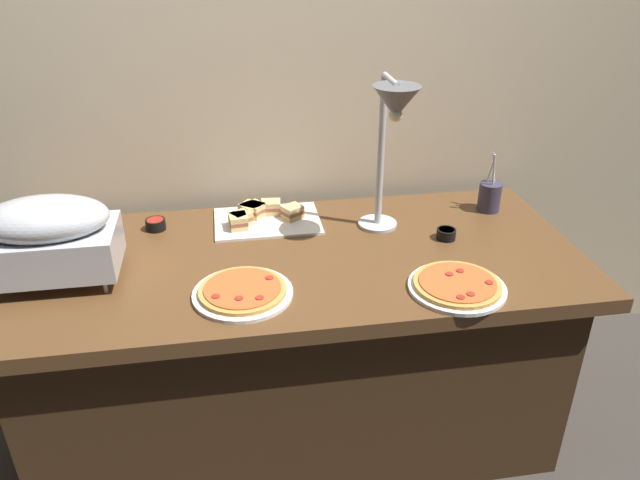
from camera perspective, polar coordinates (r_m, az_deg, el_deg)
name	(u,v)px	position (r m, az deg, el deg)	size (l,w,h in m)	color
ground_plane	(299,425)	(2.48, -2.01, -16.95)	(8.00, 8.00, 0.00)	#38332D
back_wall	(276,86)	(2.32, -4.17, 14.22)	(4.40, 0.04, 2.40)	#C6B593
buffet_table	(297,346)	(2.22, -2.18, -9.89)	(1.90, 0.84, 0.76)	brown
chafing_dish	(48,236)	(1.98, -24.12, 0.36)	(0.39, 0.24, 0.27)	#B7BABF
heat_lamp	(393,119)	(1.95, 6.82, 11.19)	(0.15, 0.29, 0.55)	#B7BABF
pizza_plate_front	(457,286)	(1.87, 12.74, -4.20)	(0.29, 0.29, 0.03)	white
pizza_plate_center	(243,292)	(1.81, -7.26, -4.84)	(0.30, 0.30, 0.03)	white
sandwich_platter	(262,217)	(2.23, -5.50, 2.21)	(0.38, 0.26, 0.06)	white
sauce_cup_near	(156,224)	(2.25, -15.16, 1.45)	(0.07, 0.07, 0.04)	black
sauce_cup_far	(446,234)	(2.15, 11.75, 0.59)	(0.07, 0.07, 0.04)	black
utensil_holder	(490,196)	(2.39, 15.62, 3.99)	(0.08, 0.08, 0.23)	#383347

